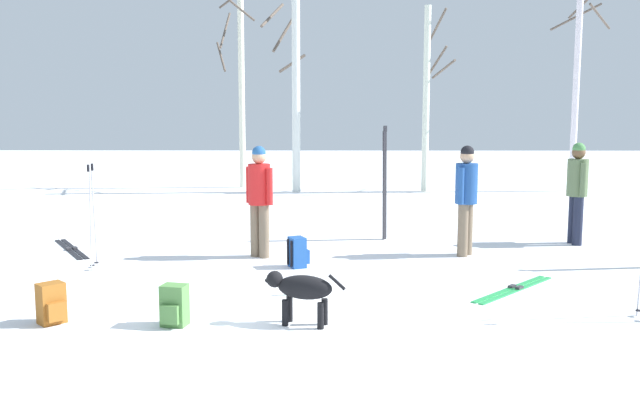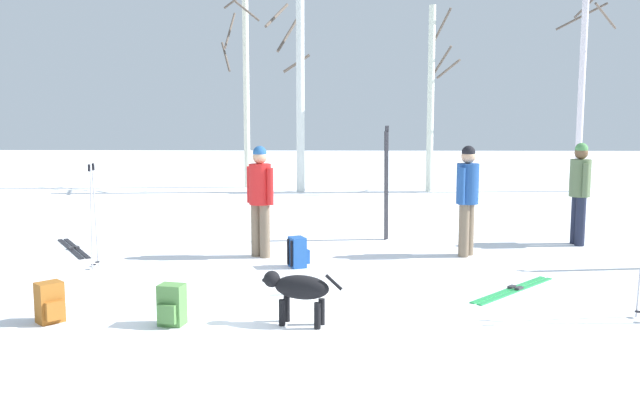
{
  "view_description": "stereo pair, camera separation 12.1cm",
  "coord_description": "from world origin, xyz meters",
  "px_view_note": "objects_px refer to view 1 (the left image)",
  "views": [
    {
      "loc": [
        0.39,
        -7.5,
        2.28
      ],
      "look_at": [
        0.31,
        2.14,
        1.0
      ],
      "focal_mm": 38.84,
      "sensor_mm": 36.0,
      "label": 1
    },
    {
      "loc": [
        0.51,
        -7.49,
        2.28
      ],
      "look_at": [
        0.31,
        2.14,
        1.0
      ],
      "focal_mm": 38.84,
      "sensor_mm": 36.0,
      "label": 2
    }
  ],
  "objects_px": {
    "backpack_1": "(298,253)",
    "backpack_2": "(174,306)",
    "birch_tree_1": "(295,85)",
    "birch_tree_3": "(579,40)",
    "ski_pair_planted_1": "(385,183)",
    "person_1": "(577,186)",
    "ski_poles_1": "(92,213)",
    "dog": "(301,289)",
    "person_0": "(259,194)",
    "backpack_0": "(52,304)",
    "birch_tree_2": "(427,96)",
    "person_3": "(466,193)",
    "water_bottle_0": "(291,287)",
    "ski_pair_lying_1": "(514,289)",
    "birch_tree_0": "(241,78)",
    "ski_pair_lying_0": "(71,249)"
  },
  "relations": [
    {
      "from": "person_1",
      "to": "ski_pair_lying_0",
      "type": "bearing_deg",
      "value": -176.39
    },
    {
      "from": "ski_poles_1",
      "to": "ski_pair_planted_1",
      "type": "bearing_deg",
      "value": 27.65
    },
    {
      "from": "birch_tree_1",
      "to": "birch_tree_3",
      "type": "distance_m",
      "value": 7.77
    },
    {
      "from": "ski_pair_lying_0",
      "to": "ski_pair_planted_1",
      "type": "bearing_deg",
      "value": 10.01
    },
    {
      "from": "water_bottle_0",
      "to": "birch_tree_3",
      "type": "relative_size",
      "value": 0.03
    },
    {
      "from": "person_1",
      "to": "ski_poles_1",
      "type": "xyz_separation_m",
      "value": [
        -7.52,
        -1.88,
        -0.18
      ]
    },
    {
      "from": "backpack_2",
      "to": "birch_tree_3",
      "type": "relative_size",
      "value": 0.06
    },
    {
      "from": "backpack_0",
      "to": "birch_tree_0",
      "type": "distance_m",
      "value": 13.2
    },
    {
      "from": "water_bottle_0",
      "to": "birch_tree_2",
      "type": "distance_m",
      "value": 11.51
    },
    {
      "from": "backpack_1",
      "to": "backpack_2",
      "type": "height_order",
      "value": "same"
    },
    {
      "from": "ski_poles_1",
      "to": "backpack_0",
      "type": "bearing_deg",
      "value": -81.17
    },
    {
      "from": "dog",
      "to": "birch_tree_3",
      "type": "xyz_separation_m",
      "value": [
        7.09,
        12.04,
        3.71
      ]
    },
    {
      "from": "dog",
      "to": "ski_pair_lying_0",
      "type": "relative_size",
      "value": 0.53
    },
    {
      "from": "backpack_0",
      "to": "person_0",
      "type": "bearing_deg",
      "value": 60.37
    },
    {
      "from": "ski_poles_1",
      "to": "backpack_2",
      "type": "relative_size",
      "value": 3.42
    },
    {
      "from": "ski_pair_lying_1",
      "to": "birch_tree_3",
      "type": "height_order",
      "value": "birch_tree_3"
    },
    {
      "from": "ski_pair_lying_0",
      "to": "ski_pair_lying_1",
      "type": "bearing_deg",
      "value": -20.69
    },
    {
      "from": "ski_pair_planted_1",
      "to": "ski_poles_1",
      "type": "relative_size",
      "value": 1.32
    },
    {
      "from": "backpack_0",
      "to": "birch_tree_2",
      "type": "height_order",
      "value": "birch_tree_2"
    },
    {
      "from": "dog",
      "to": "backpack_1",
      "type": "bearing_deg",
      "value": 93.08
    },
    {
      "from": "person_0",
      "to": "backpack_1",
      "type": "height_order",
      "value": "person_0"
    },
    {
      "from": "person_0",
      "to": "backpack_0",
      "type": "relative_size",
      "value": 3.9
    },
    {
      "from": "dog",
      "to": "backpack_0",
      "type": "distance_m",
      "value": 2.67
    },
    {
      "from": "person_1",
      "to": "ski_poles_1",
      "type": "distance_m",
      "value": 7.76
    },
    {
      "from": "birch_tree_2",
      "to": "person_3",
      "type": "bearing_deg",
      "value": -93.96
    },
    {
      "from": "birch_tree_3",
      "to": "birch_tree_0",
      "type": "bearing_deg",
      "value": 174.81
    },
    {
      "from": "ski_pair_lying_1",
      "to": "water_bottle_0",
      "type": "distance_m",
      "value": 2.83
    },
    {
      "from": "person_1",
      "to": "backpack_1",
      "type": "height_order",
      "value": "person_1"
    },
    {
      "from": "person_3",
      "to": "dog",
      "type": "distance_m",
      "value": 4.31
    },
    {
      "from": "ski_pair_lying_0",
      "to": "person_1",
      "type": "bearing_deg",
      "value": 3.61
    },
    {
      "from": "ski_pair_lying_1",
      "to": "birch_tree_1",
      "type": "height_order",
      "value": "birch_tree_1"
    },
    {
      "from": "person_3",
      "to": "water_bottle_0",
      "type": "xyz_separation_m",
      "value": [
        -2.6,
        -2.33,
        -0.88
      ]
    },
    {
      "from": "person_0",
      "to": "ski_poles_1",
      "type": "bearing_deg",
      "value": -160.4
    },
    {
      "from": "ski_poles_1",
      "to": "person_1",
      "type": "bearing_deg",
      "value": 14.06
    },
    {
      "from": "person_1",
      "to": "dog",
      "type": "bearing_deg",
      "value": -135.22
    },
    {
      "from": "backpack_0",
      "to": "birch_tree_0",
      "type": "xyz_separation_m",
      "value": [
        0.48,
        12.86,
        2.94
      ]
    },
    {
      "from": "person_3",
      "to": "ski_pair_lying_1",
      "type": "bearing_deg",
      "value": -84.06
    },
    {
      "from": "ski_pair_planted_1",
      "to": "water_bottle_0",
      "type": "xyz_separation_m",
      "value": [
        -1.45,
        -3.64,
        -0.89
      ]
    },
    {
      "from": "ski_pair_planted_1",
      "to": "backpack_1",
      "type": "distance_m",
      "value": 2.68
    },
    {
      "from": "backpack_2",
      "to": "water_bottle_0",
      "type": "relative_size",
      "value": 2.14
    },
    {
      "from": "birch_tree_3",
      "to": "dog",
      "type": "bearing_deg",
      "value": -120.5
    },
    {
      "from": "ski_pair_lying_1",
      "to": "dog",
      "type": "bearing_deg",
      "value": -151.4
    },
    {
      "from": "ski_poles_1",
      "to": "ski_pair_lying_1",
      "type": "bearing_deg",
      "value": -11.02
    },
    {
      "from": "ski_poles_1",
      "to": "backpack_1",
      "type": "xyz_separation_m",
      "value": [
        2.91,
        0.13,
        -0.59
      ]
    },
    {
      "from": "ski_pair_lying_1",
      "to": "water_bottle_0",
      "type": "relative_size",
      "value": 6.85
    },
    {
      "from": "ski_poles_1",
      "to": "birch_tree_3",
      "type": "relative_size",
      "value": 0.19
    },
    {
      "from": "backpack_2",
      "to": "person_1",
      "type": "bearing_deg",
      "value": 37.65
    },
    {
      "from": "person_1",
      "to": "birch_tree_3",
      "type": "bearing_deg",
      "value": 70.97
    },
    {
      "from": "person_1",
      "to": "ski_pair_lying_1",
      "type": "bearing_deg",
      "value": -121.37
    },
    {
      "from": "ski_poles_1",
      "to": "water_bottle_0",
      "type": "distance_m",
      "value": 3.27
    }
  ]
}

